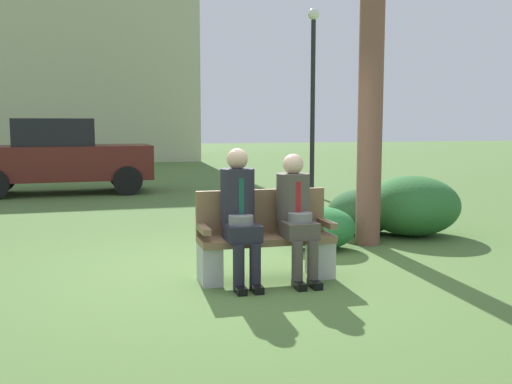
{
  "coord_description": "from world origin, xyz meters",
  "views": [
    {
      "loc": [
        -1.3,
        -5.95,
        1.58
      ],
      "look_at": [
        0.34,
        0.12,
        0.85
      ],
      "focal_mm": 41.73,
      "sensor_mm": 36.0,
      "label": 1
    }
  ],
  "objects_px": {
    "seated_man_right": "(296,210)",
    "parked_car_near": "(60,156)",
    "shrub_far_lawn": "(363,211)",
    "building_backdrop": "(60,49)",
    "street_lamp": "(313,84)",
    "shrub_mid_lawn": "(412,206)",
    "seated_man_left": "(240,209)",
    "park_bench": "(265,240)",
    "shrub_near_bench": "(322,228)"
  },
  "relations": [
    {
      "from": "seated_man_left",
      "to": "seated_man_right",
      "type": "bearing_deg",
      "value": -0.61
    },
    {
      "from": "seated_man_left",
      "to": "parked_car_near",
      "type": "bearing_deg",
      "value": 104.1
    },
    {
      "from": "shrub_far_lawn",
      "to": "building_backdrop",
      "type": "relative_size",
      "value": 0.09
    },
    {
      "from": "park_bench",
      "to": "seated_man_right",
      "type": "distance_m",
      "value": 0.44
    },
    {
      "from": "shrub_far_lawn",
      "to": "parked_car_near",
      "type": "height_order",
      "value": "parked_car_near"
    },
    {
      "from": "shrub_mid_lawn",
      "to": "building_backdrop",
      "type": "height_order",
      "value": "building_backdrop"
    },
    {
      "from": "shrub_near_bench",
      "to": "shrub_far_lawn",
      "type": "height_order",
      "value": "shrub_far_lawn"
    },
    {
      "from": "seated_man_left",
      "to": "parked_car_near",
      "type": "xyz_separation_m",
      "value": [
        -2.11,
        8.4,
        0.1
      ]
    },
    {
      "from": "parked_car_near",
      "to": "street_lamp",
      "type": "distance_m",
      "value": 5.84
    },
    {
      "from": "shrub_near_bench",
      "to": "parked_car_near",
      "type": "relative_size",
      "value": 0.22
    },
    {
      "from": "seated_man_left",
      "to": "street_lamp",
      "type": "distance_m",
      "value": 7.55
    },
    {
      "from": "seated_man_left",
      "to": "shrub_mid_lawn",
      "type": "height_order",
      "value": "seated_man_left"
    },
    {
      "from": "shrub_mid_lawn",
      "to": "shrub_far_lawn",
      "type": "bearing_deg",
      "value": 152.45
    },
    {
      "from": "building_backdrop",
      "to": "shrub_mid_lawn",
      "type": "bearing_deg",
      "value": -74.56
    },
    {
      "from": "park_bench",
      "to": "street_lamp",
      "type": "xyz_separation_m",
      "value": [
        2.93,
        6.5,
        2.02
      ]
    },
    {
      "from": "seated_man_left",
      "to": "park_bench",
      "type": "bearing_deg",
      "value": 22.38
    },
    {
      "from": "seated_man_left",
      "to": "shrub_far_lawn",
      "type": "xyz_separation_m",
      "value": [
        2.34,
        2.15,
        -0.42
      ]
    },
    {
      "from": "shrub_mid_lawn",
      "to": "building_backdrop",
      "type": "xyz_separation_m",
      "value": [
        -5.69,
        20.61,
        4.39
      ]
    },
    {
      "from": "parked_car_near",
      "to": "building_backdrop",
      "type": "xyz_separation_m",
      "value": [
        -0.63,
        14.04,
        3.97
      ]
    },
    {
      "from": "shrub_mid_lawn",
      "to": "street_lamp",
      "type": "relative_size",
      "value": 0.34
    },
    {
      "from": "shrub_mid_lawn",
      "to": "street_lamp",
      "type": "xyz_separation_m",
      "value": [
        0.27,
        4.78,
        2.0
      ]
    },
    {
      "from": "park_bench",
      "to": "shrub_far_lawn",
      "type": "xyz_separation_m",
      "value": [
        2.04,
        2.03,
        -0.08
      ]
    },
    {
      "from": "shrub_far_lawn",
      "to": "building_backdrop",
      "type": "bearing_deg",
      "value": 104.06
    },
    {
      "from": "seated_man_left",
      "to": "shrub_near_bench",
      "type": "distance_m",
      "value": 1.95
    },
    {
      "from": "seated_man_right",
      "to": "building_backdrop",
      "type": "bearing_deg",
      "value": 98.43
    },
    {
      "from": "park_bench",
      "to": "building_backdrop",
      "type": "xyz_separation_m",
      "value": [
        -3.04,
        22.32,
        4.41
      ]
    },
    {
      "from": "shrub_mid_lawn",
      "to": "shrub_near_bench",
      "type": "bearing_deg",
      "value": -161.26
    },
    {
      "from": "shrub_far_lawn",
      "to": "shrub_mid_lawn",
      "type": "bearing_deg",
      "value": -27.55
    },
    {
      "from": "seated_man_left",
      "to": "building_backdrop",
      "type": "bearing_deg",
      "value": 96.97
    },
    {
      "from": "seated_man_right",
      "to": "street_lamp",
      "type": "height_order",
      "value": "street_lamp"
    },
    {
      "from": "park_bench",
      "to": "seated_man_right",
      "type": "xyz_separation_m",
      "value": [
        0.29,
        -0.13,
        0.31
      ]
    },
    {
      "from": "shrub_mid_lawn",
      "to": "shrub_far_lawn",
      "type": "distance_m",
      "value": 0.7
    },
    {
      "from": "seated_man_right",
      "to": "building_backdrop",
      "type": "xyz_separation_m",
      "value": [
        -3.33,
        22.45,
        4.1
      ]
    },
    {
      "from": "shrub_far_lawn",
      "to": "park_bench",
      "type": "bearing_deg",
      "value": -135.16
    },
    {
      "from": "shrub_near_bench",
      "to": "shrub_mid_lawn",
      "type": "xyz_separation_m",
      "value": [
        1.57,
        0.53,
        0.16
      ]
    },
    {
      "from": "seated_man_left",
      "to": "street_lamp",
      "type": "bearing_deg",
      "value": 64.02
    },
    {
      "from": "shrub_near_bench",
      "to": "parked_car_near",
      "type": "bearing_deg",
      "value": 116.17
    },
    {
      "from": "parked_car_near",
      "to": "shrub_far_lawn",
      "type": "bearing_deg",
      "value": -54.55
    },
    {
      "from": "shrub_mid_lawn",
      "to": "street_lamp",
      "type": "height_order",
      "value": "street_lamp"
    },
    {
      "from": "seated_man_left",
      "to": "shrub_far_lawn",
      "type": "distance_m",
      "value": 3.21
    },
    {
      "from": "seated_man_right",
      "to": "parked_car_near",
      "type": "distance_m",
      "value": 8.83
    },
    {
      "from": "seated_man_right",
      "to": "building_backdrop",
      "type": "relative_size",
      "value": 0.11
    },
    {
      "from": "seated_man_right",
      "to": "parked_car_near",
      "type": "relative_size",
      "value": 0.32
    },
    {
      "from": "shrub_far_lawn",
      "to": "street_lamp",
      "type": "xyz_separation_m",
      "value": [
        0.89,
        4.46,
        2.1
      ]
    },
    {
      "from": "shrub_mid_lawn",
      "to": "parked_car_near",
      "type": "height_order",
      "value": "parked_car_near"
    },
    {
      "from": "shrub_mid_lawn",
      "to": "shrub_far_lawn",
      "type": "height_order",
      "value": "shrub_mid_lawn"
    },
    {
      "from": "seated_man_right",
      "to": "parked_car_near",
      "type": "bearing_deg",
      "value": 107.75
    },
    {
      "from": "shrub_near_bench",
      "to": "park_bench",
      "type": "bearing_deg",
      "value": -132.57
    },
    {
      "from": "park_bench",
      "to": "shrub_mid_lawn",
      "type": "xyz_separation_m",
      "value": [
        2.66,
        1.71,
        0.03
      ]
    },
    {
      "from": "shrub_far_lawn",
      "to": "seated_man_right",
      "type": "bearing_deg",
      "value": -129.13
    }
  ]
}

